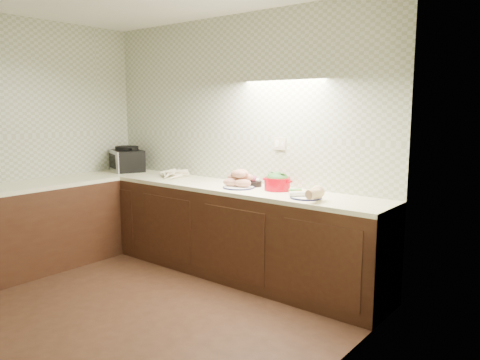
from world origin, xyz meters
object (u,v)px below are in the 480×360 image
Objects in this scene: veg_plate at (311,194)px; toaster_oven at (127,160)px; parsnip_pile at (175,174)px; onion_bowl at (254,182)px; dutch_oven at (277,182)px; sweet_potato_plate at (239,180)px.

toaster_oven is at bearing 176.85° from veg_plate.
veg_plate is (1.81, -0.15, 0.01)m from parsnip_pile.
parsnip_pile is (0.83, 0.01, -0.11)m from toaster_oven.
veg_plate reaches higher than onion_bowl.
toaster_oven reaches higher than dutch_oven.
sweet_potato_plate is at bearing 175.86° from veg_plate.
veg_plate reaches higher than parsnip_pile.
onion_bowl is 0.30m from dutch_oven.
veg_plate is at bearing -4.14° from sweet_potato_plate.
dutch_oven is 0.72× the size of veg_plate.
parsnip_pile is 1.52× the size of sweet_potato_plate.
dutch_oven reaches higher than parsnip_pile.
sweet_potato_plate is at bearing -5.35° from parsnip_pile.
toaster_oven is 1.71× the size of dutch_oven.
sweet_potato_plate is 0.73× the size of veg_plate.
sweet_potato_plate is at bearing 19.34° from toaster_oven.
onion_bowl is (1.05, 0.06, 0.01)m from parsnip_pile.
dutch_oven reaches higher than onion_bowl.
veg_plate is (0.76, -0.21, 0.00)m from onion_bowl.
veg_plate is at bearing -4.80° from parsnip_pile.
sweet_potato_plate is 2.13× the size of onion_bowl.
onion_bowl is (1.89, 0.07, -0.10)m from toaster_oven.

